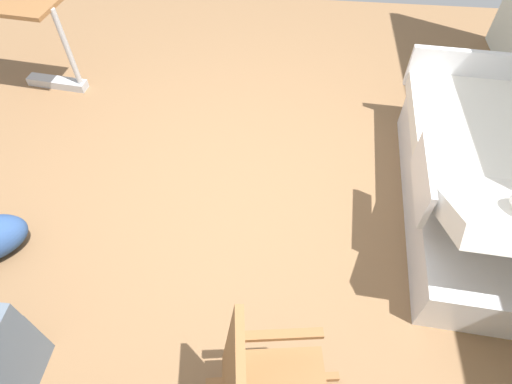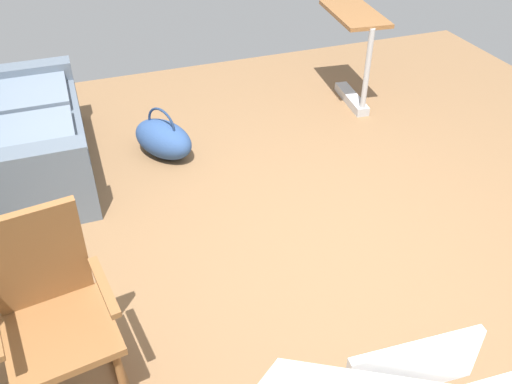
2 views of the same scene
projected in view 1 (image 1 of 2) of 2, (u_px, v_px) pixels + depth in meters
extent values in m
plane|color=olive|center=(227.00, 188.00, 3.33)|extent=(6.48, 6.48, 0.00)
cube|color=silver|center=(471.00, 197.00, 3.04)|extent=(1.00, 1.98, 0.35)
cube|color=white|center=(474.00, 129.00, 3.15)|extent=(0.98, 1.21, 0.14)
cube|color=silver|center=(423.00, 179.00, 2.55)|extent=(0.07, 0.56, 0.28)
cube|color=silver|center=(468.00, 71.00, 3.44)|extent=(0.95, 0.11, 0.36)
cylinder|color=black|center=(424.00, 298.00, 2.68)|extent=(0.10, 0.10, 0.10)
cylinder|color=black|center=(494.00, 141.00, 3.60)|extent=(0.10, 0.10, 0.10)
cylinder|color=black|center=(408.00, 131.00, 3.68)|extent=(0.10, 0.10, 0.10)
cube|color=brown|center=(273.00, 380.00, 2.38)|extent=(0.76, 0.15, 0.05)
cylinder|color=brown|center=(309.00, 370.00, 2.20)|extent=(0.04, 0.04, 0.40)
cylinder|color=brown|center=(239.00, 374.00, 2.19)|extent=(0.04, 0.04, 0.40)
cube|color=brown|center=(281.00, 335.00, 1.90)|extent=(0.39, 0.10, 0.03)
cube|color=#B2B5BA|center=(58.00, 83.00, 4.15)|extent=(0.61, 0.18, 0.08)
cylinder|color=black|center=(82.00, 87.00, 4.12)|extent=(0.07, 0.07, 0.06)
cylinder|color=black|center=(34.00, 80.00, 4.19)|extent=(0.07, 0.07, 0.06)
cylinder|color=#B2B5BA|center=(67.00, 48.00, 3.80)|extent=(0.05, 0.05, 0.74)
cube|color=brown|center=(9.00, 4.00, 3.57)|extent=(0.84, 0.48, 0.04)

